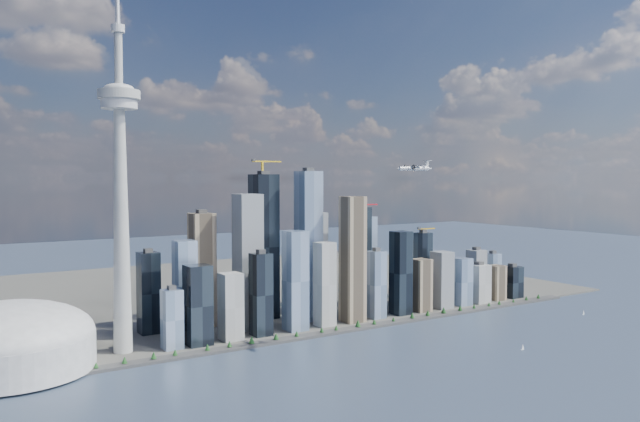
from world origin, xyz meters
TOP-DOWN VIEW (x-y plane):
  - ground at (0.00, 0.00)m, footprint 4000.00×4000.00m
  - seawall at (0.00, 250.00)m, footprint 1100.00×22.00m
  - land at (0.00, 700.00)m, footprint 1400.00×900.00m
  - shoreline_trees at (0.00, 250.00)m, footprint 960.53×7.20m
  - skyscraper_cluster at (59.61, 336.82)m, footprint 736.00×142.00m
  - needle_tower at (-300.00, 310.00)m, footprint 56.00×56.00m
  - dome_stadium at (-440.00, 300.00)m, footprint 200.00×200.00m
  - airplane at (57.12, 118.25)m, footprint 59.90×53.01m
  - sailboat_west at (182.96, 28.58)m, footprint 6.22×1.92m
  - sailboat_east at (458.59, 122.60)m, footprint 6.46×3.10m

SIDE VIEW (x-z plane):
  - ground at x=0.00m, z-range 0.00..0.00m
  - land at x=0.00m, z-range 0.00..3.00m
  - seawall at x=0.00m, z-range 0.00..4.00m
  - sailboat_west at x=182.96m, z-range -1.55..7.08m
  - sailboat_east at x=458.59m, z-range -1.61..7.37m
  - shoreline_trees at x=0.00m, z-range 4.38..13.18m
  - dome_stadium at x=-440.00m, z-range -3.56..82.44m
  - skyscraper_cluster at x=59.61m, z-range -51.29..220.70m
  - needle_tower at x=-300.00m, z-range -39.41..511.09m
  - airplane at x=57.12m, z-range 249.44..264.04m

